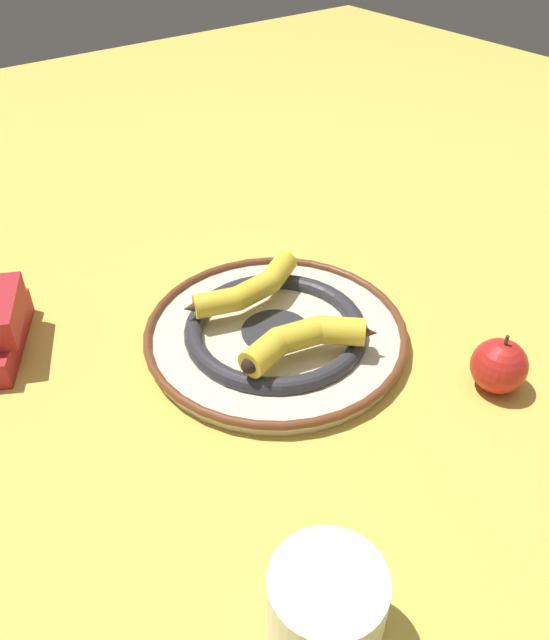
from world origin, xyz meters
TOP-DOWN VIEW (x-y plane):
  - ground_plane at (0.00, 0.00)m, footprint 2.80×2.80m
  - decorative_bowl at (0.00, -0.02)m, footprint 0.34×0.34m
  - banana_a at (-0.00, -0.08)m, footprint 0.18×0.06m
  - banana_b at (0.01, 0.04)m, footprint 0.17×0.09m
  - coffee_mug at (0.20, 0.30)m, footprint 0.09×0.14m
  - apple at (-0.15, 0.20)m, footprint 0.06×0.06m

SIDE VIEW (x-z plane):
  - ground_plane at x=0.00m, z-range 0.00..0.00m
  - decorative_bowl at x=0.00m, z-range 0.00..0.03m
  - apple at x=-0.15m, z-range -0.01..0.07m
  - coffee_mug at x=0.20m, z-range 0.00..0.08m
  - banana_a at x=0.00m, z-range 0.03..0.06m
  - banana_b at x=0.01m, z-range 0.03..0.06m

